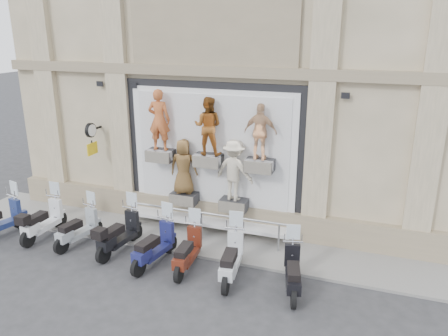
{
  "coord_description": "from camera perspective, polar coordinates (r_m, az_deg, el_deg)",
  "views": [
    {
      "loc": [
        4.49,
        -8.76,
        6.02
      ],
      "look_at": [
        0.73,
        1.9,
        2.37
      ],
      "focal_mm": 35.0,
      "sensor_mm": 36.0,
      "label": 1
    }
  ],
  "objects": [
    {
      "name": "scooter_c",
      "position": [
        13.28,
        -18.6,
        -6.62
      ],
      "size": [
        0.82,
        1.84,
        1.44
      ],
      "primitive_type": null,
      "rotation": [
        0.0,
        0.0,
        -0.18
      ],
      "color": "gray",
      "rests_on": "ground"
    },
    {
      "name": "building",
      "position": [
        16.39,
        3.71,
        17.79
      ],
      "size": [
        14.0,
        8.6,
        12.0
      ],
      "primitive_type": null,
      "color": "beige",
      "rests_on": "ground"
    },
    {
      "name": "scooter_f",
      "position": [
        11.4,
        -4.79,
        -9.79
      ],
      "size": [
        0.64,
        1.83,
        1.46
      ],
      "primitive_type": null,
      "rotation": [
        0.0,
        0.0,
        0.07
      ],
      "color": "#4F1A0D",
      "rests_on": "ground"
    },
    {
      "name": "scooter_h",
      "position": [
        10.6,
        9.04,
        -12.25
      ],
      "size": [
        0.93,
        1.87,
        1.46
      ],
      "primitive_type": null,
      "rotation": [
        0.0,
        0.0,
        0.23
      ],
      "color": "black",
      "rests_on": "ground"
    },
    {
      "name": "scooter_b",
      "position": [
        14.07,
        -22.62,
        -5.45
      ],
      "size": [
        0.56,
        1.9,
        1.54
      ],
      "primitive_type": null,
      "rotation": [
        0.0,
        0.0,
        0.0
      ],
      "color": "silver",
      "rests_on": "ground"
    },
    {
      "name": "shop_vitrine",
      "position": [
        12.84,
        -1.57,
        1.52
      ],
      "size": [
        5.6,
        0.89,
        4.3
      ],
      "color": "black",
      "rests_on": "ground"
    },
    {
      "name": "guard_rail",
      "position": [
        12.91,
        -2.94,
        -7.6
      ],
      "size": [
        5.06,
        0.1,
        0.93
      ],
      "primitive_type": null,
      "color": "#9EA0A5",
      "rests_on": "ground"
    },
    {
      "name": "sidewalk",
      "position": [
        13.18,
        -2.74,
        -9.1
      ],
      "size": [
        16.0,
        2.2,
        0.08
      ],
      "primitive_type": "cube",
      "color": "gray",
      "rests_on": "ground"
    },
    {
      "name": "scooter_g",
      "position": [
        10.94,
        0.97,
        -10.71
      ],
      "size": [
        0.81,
        1.98,
        1.56
      ],
      "primitive_type": null,
      "rotation": [
        0.0,
        0.0,
        0.13
      ],
      "color": "silver",
      "rests_on": "ground"
    },
    {
      "name": "scooter_e",
      "position": [
        11.71,
        -9.12,
        -8.98
      ],
      "size": [
        0.84,
        1.96,
        1.54
      ],
      "primitive_type": null,
      "rotation": [
        0.0,
        0.0,
        -0.16
      ],
      "color": "#16194E",
      "rests_on": "ground"
    },
    {
      "name": "scooter_d",
      "position": [
        12.52,
        -13.56,
        -7.39
      ],
      "size": [
        0.78,
        1.97,
        1.56
      ],
      "primitive_type": null,
      "rotation": [
        0.0,
        0.0,
        -0.12
      ],
      "color": "black",
      "rests_on": "ground"
    },
    {
      "name": "ground",
      "position": [
        11.53,
        -6.77,
        -13.69
      ],
      "size": [
        90.0,
        90.0,
        0.0
      ],
      "primitive_type": "plane",
      "color": "#2E2E31",
      "rests_on": "ground"
    },
    {
      "name": "clock_sign_bracket",
      "position": [
        14.38,
        -16.94,
        4.18
      ],
      "size": [
        0.1,
        0.8,
        1.02
      ],
      "color": "black",
      "rests_on": "ground"
    }
  ]
}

